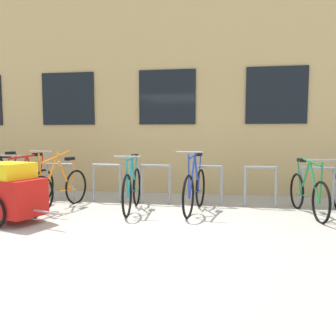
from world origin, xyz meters
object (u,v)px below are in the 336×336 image
at_px(bicycle_green, 308,193).
at_px(bike_trailer, 12,191).
at_px(bicycle_blue, 195,189).
at_px(bicycle_red, 28,186).
at_px(bicycle_orange, 59,188).
at_px(bicycle_teal, 132,188).
at_px(bicycle_black, 2,186).

bearing_deg(bicycle_green, bike_trailer, -164.56).
distance_m(bicycle_blue, bicycle_red, 3.18).
bearing_deg(bicycle_orange, bicycle_teal, 3.03).
relative_size(bicycle_orange, bike_trailer, 1.15).
distance_m(bicycle_teal, bicycle_black, 2.64).
relative_size(bicycle_teal, bicycle_green, 0.99).
bearing_deg(bicycle_teal, bike_trailer, -144.35).
relative_size(bicycle_orange, bicycle_green, 0.98).
xyz_separation_m(bicycle_blue, bike_trailer, (-2.72, -1.24, 0.09)).
relative_size(bicycle_red, bicycle_green, 0.97).
height_order(bicycle_orange, bicycle_black, bicycle_orange).
bearing_deg(bicycle_red, bicycle_orange, -10.07).
xyz_separation_m(bicycle_orange, bicycle_red, (-0.70, 0.12, -0.00)).
distance_m(bicycle_teal, bicycle_green, 3.04).
relative_size(bicycle_teal, bicycle_orange, 1.01).
xyz_separation_m(bicycle_orange, bicycle_green, (4.40, 0.20, -0.01)).
height_order(bicycle_teal, bicycle_red, bicycle_teal).
height_order(bicycle_blue, bike_trailer, bicycle_blue).
bearing_deg(bike_trailer, bicycle_orange, 77.41).
xyz_separation_m(bicycle_blue, bicycle_black, (-3.76, -0.02, -0.03)).
xyz_separation_m(bicycle_red, bicycle_green, (5.10, 0.08, -0.01)).
relative_size(bicycle_green, bike_trailer, 1.17).
height_order(bicycle_blue, bicycle_red, bicycle_blue).
relative_size(bicycle_blue, bike_trailer, 1.14).
relative_size(bicycle_blue, bicycle_black, 1.04).
xyz_separation_m(bicycle_teal, bike_trailer, (-1.60, -1.15, 0.09)).
bearing_deg(bicycle_orange, bicycle_green, 2.65).
distance_m(bicycle_blue, bike_trailer, 2.99).
distance_m(bicycle_black, bicycle_green, 5.67).
relative_size(bicycle_teal, bicycle_red, 1.02).
xyz_separation_m(bicycle_teal, bicycle_orange, (-1.36, -0.07, -0.01)).
bearing_deg(bicycle_blue, bicycle_green, 1.23).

